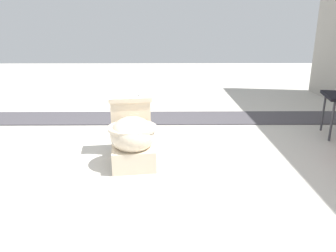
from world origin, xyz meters
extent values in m
plane|color=#B7B2A8|center=(0.00, 0.00, 0.00)|extent=(14.00, 14.00, 0.00)
cube|color=#423F44|center=(-1.30, 0.50, 0.01)|extent=(0.56, 8.00, 0.01)
cube|color=beige|center=(-0.04, 0.10, 0.09)|extent=(0.64, 0.42, 0.17)
ellipsoid|color=beige|center=(0.06, 0.12, 0.26)|extent=(0.49, 0.42, 0.28)
cylinder|color=beige|center=(0.06, 0.12, 0.32)|extent=(0.44, 0.44, 0.03)
cube|color=beige|center=(-0.25, 0.08, 0.32)|extent=(0.23, 0.36, 0.30)
cube|color=beige|center=(-0.25, 0.08, 0.49)|extent=(0.25, 0.39, 0.04)
cylinder|color=silver|center=(-0.26, 0.15, 0.51)|extent=(0.02, 0.02, 0.01)
cylinder|color=#38383D|center=(-0.49, 2.00, 0.20)|extent=(0.02, 0.02, 0.40)
cylinder|color=#38383D|center=(-0.82, 2.07, 0.20)|extent=(0.02, 0.02, 0.40)
camera|label=1|loc=(2.53, 0.38, 1.11)|focal=35.00mm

